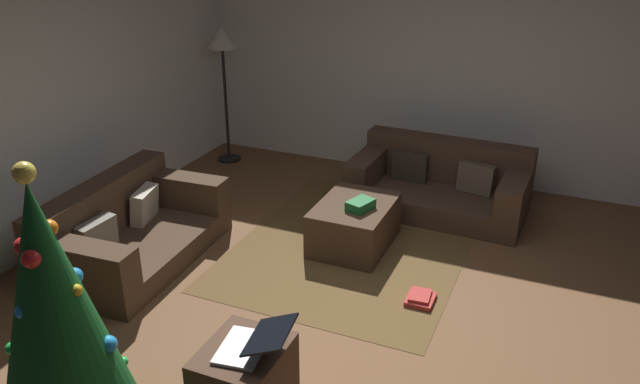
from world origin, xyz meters
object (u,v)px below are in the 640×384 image
Objects in this scene: ottoman at (354,225)px; tv_remote at (362,206)px; couch_left at (128,231)px; corner_lamp at (222,48)px; gift_box at (361,205)px; laptop at (253,343)px; book_stack at (420,298)px; christmas_tree at (57,329)px; couch_right at (441,184)px.

tv_remote is (-0.05, -0.09, 0.22)m from ottoman.
corner_lamp is at bearing -172.82° from couch_left.
corner_lamp is (1.52, 2.27, 0.92)m from gift_box.
tv_remote reaches higher than ottoman.
couch_left is at bearing 116.54° from gift_box.
couch_left is 2.05m from gift_box.
book_stack is at bearing -17.07° from laptop.
couch_left is 2.01m from ottoman.
christmas_tree is (-2.95, 0.51, 0.54)m from tv_remote.
tv_remote is at bearing 71.00° from couch_right.
couch_right is 2.96m from corner_lamp.
laptop is at bearing -175.09° from gift_box.
couch_right is at bearing -96.96° from corner_lamp.
couch_right is at bearing 8.83° from book_stack.
ottoman is at bearing 66.45° from couch_right.
book_stack is (0.34, -2.54, -0.23)m from couch_left.
christmas_tree reaches higher than laptop.
ottoman is 3.12m from christmas_tree.
corner_lamp is (1.48, 2.27, 0.95)m from tv_remote.
tv_remote is (0.04, -0.00, -0.03)m from gift_box.
corner_lamp is at bearing 56.17° from gift_box.
couch_left is 2.06m from tv_remote.
laptop reaches higher than tv_remote.
gift_box is 0.98× the size of book_stack.
tv_remote is 3.04m from christmas_tree.
christmas_tree is at bearing -158.32° from corner_lamp.
couch_left is 3.09m from couch_right.
tv_remote is 1.02m from book_stack.
corner_lamp is (2.43, 0.45, 1.11)m from couch_left.
christmas_tree is (-2.91, 0.51, 0.50)m from gift_box.
couch_left is 3.90× the size of laptop.
couch_left is 0.98× the size of couch_right.
corner_lamp is at bearing -4.93° from couch_right.
gift_box is at bearing -135.81° from ottoman.
laptop is at bearing -147.01° from corner_lamp.
couch_left reaches higher than tv_remote.
christmas_tree reaches higher than ottoman.
tv_remote is at bearing -123.13° from corner_lamp.
christmas_tree reaches higher than tv_remote.
ottoman is at bearing -8.09° from christmas_tree.
tv_remote is 0.09× the size of christmas_tree.
gift_box is 0.13× the size of christmas_tree.
couch_right is 3.50m from laptop.
christmas_tree is at bearing 30.10° from couch_left.
book_stack is 3.89m from corner_lamp.
gift_box is at bearing -9.91° from christmas_tree.
couch_right reaches higher than gift_box.
couch_left reaches higher than book_stack.
christmas_tree is 7.45× the size of book_stack.
gift_box is 2.30m from laptop.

